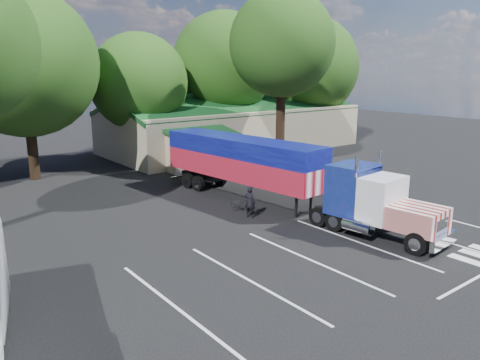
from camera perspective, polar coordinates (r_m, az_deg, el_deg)
ground at (r=24.02m, az=-1.75°, el=-5.28°), size 120.00×120.00×0.00m
event_hall at (r=45.56m, az=-1.00°, el=6.55°), size 24.20×14.12×5.55m
tree_row_c at (r=35.60m, az=-24.88°, el=12.79°), size 10.00×10.00×13.05m
tree_row_d at (r=39.90m, az=-12.25°, el=11.57°), size 8.00×8.00×10.60m
tree_row_e at (r=44.95m, az=-1.95°, el=13.96°), size 9.60×9.60×12.90m
tree_row_f at (r=50.61m, az=8.35°, el=13.44°), size 10.40×10.40×13.00m
tree_near_right at (r=36.67m, az=5.13°, el=16.16°), size 8.00×8.00×13.50m
semi_truck at (r=26.56m, az=3.80°, el=1.40°), size 4.26×18.52×3.85m
woman at (r=24.70m, az=1.24°, el=-2.70°), size 0.60×0.72×1.68m
bicycle at (r=25.69m, az=0.17°, el=-3.04°), size 0.85×1.67×0.84m
silver_sedan at (r=36.53m, az=-3.88°, el=2.23°), size 3.88×2.80×1.22m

